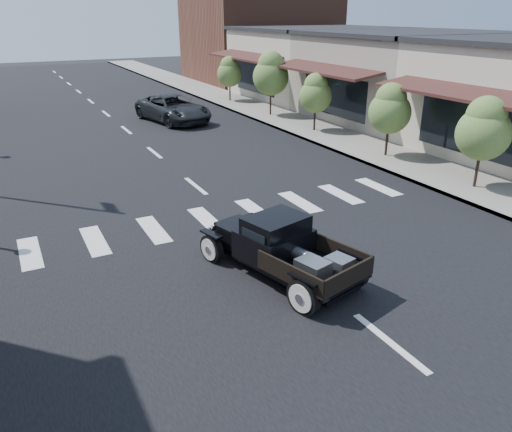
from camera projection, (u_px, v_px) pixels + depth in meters
name	position (u px, v px, depth m)	size (l,w,h in m)	color
ground	(303.00, 273.00, 11.66)	(120.00, 120.00, 0.00)	black
road	(137.00, 138.00, 24.00)	(14.00, 80.00, 0.02)	black
road_markings	(169.00, 165.00, 19.89)	(12.00, 60.00, 0.06)	silver
sidewalk_right	(288.00, 121.00, 27.57)	(3.00, 80.00, 0.15)	gray
storefront_mid	(408.00, 78.00, 27.85)	(10.00, 9.00, 4.50)	gray
storefront_far	(318.00, 64.00, 35.25)	(10.00, 9.00, 4.50)	#B4AD99
far_building_right	(259.00, 39.00, 43.21)	(11.00, 10.00, 7.00)	brown
small_tree_a	(481.00, 144.00, 16.43)	(1.76, 1.76, 2.93)	#547033
small_tree_b	(389.00, 121.00, 20.16)	(1.70, 1.70, 2.83)	#547033
small_tree_c	(315.00, 103.00, 24.60)	(1.61, 1.61, 2.68)	#547033
small_tree_d	(271.00, 84.00, 28.23)	(2.03, 2.03, 3.39)	#547033
small_tree_e	(230.00, 79.00, 32.99)	(1.64, 1.64, 2.74)	#547033
hotrod_pickup	(281.00, 247.00, 11.30)	(1.94, 4.15, 1.44)	black
second_car	(173.00, 109.00, 27.38)	(2.38, 5.17, 1.44)	black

